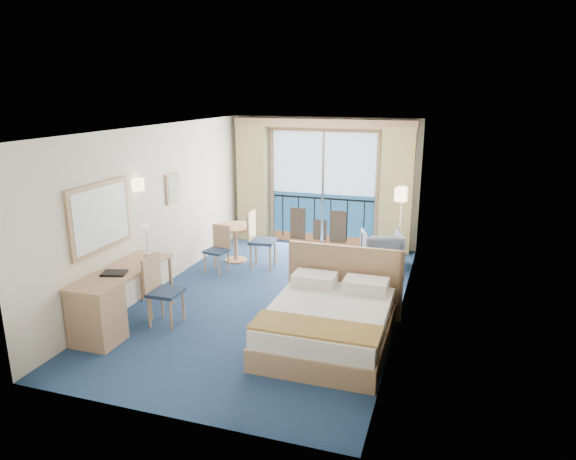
# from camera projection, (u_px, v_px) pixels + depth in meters

# --- Properties ---
(floor) EXTENTS (6.50, 6.50, 0.00)m
(floor) POSITION_uv_depth(u_px,v_px,m) (273.00, 298.00, 8.25)
(floor) COLOR navy
(floor) RESTS_ON ground
(room_walls) EXTENTS (4.04, 6.54, 2.72)m
(room_walls) POSITION_uv_depth(u_px,v_px,m) (272.00, 190.00, 7.78)
(room_walls) COLOR beige
(room_walls) RESTS_ON ground
(balcony_door) EXTENTS (2.36, 0.03, 2.52)m
(balcony_door) POSITION_uv_depth(u_px,v_px,m) (323.00, 192.00, 10.90)
(balcony_door) COLOR navy
(balcony_door) RESTS_ON room_walls
(curtain_left) EXTENTS (0.65, 0.22, 2.55)m
(curtain_left) POSITION_uv_depth(u_px,v_px,m) (252.00, 183.00, 11.19)
(curtain_left) COLOR tan
(curtain_left) RESTS_ON room_walls
(curtain_right) EXTENTS (0.65, 0.22, 2.55)m
(curtain_right) POSITION_uv_depth(u_px,v_px,m) (396.00, 191.00, 10.27)
(curtain_right) COLOR tan
(curtain_right) RESTS_ON room_walls
(pelmet) EXTENTS (3.80, 0.25, 0.18)m
(pelmet) POSITION_uv_depth(u_px,v_px,m) (323.00, 123.00, 10.41)
(pelmet) COLOR #A67A5A
(pelmet) RESTS_ON room_walls
(mirror) EXTENTS (0.05, 1.25, 0.95)m
(mirror) POSITION_uv_depth(u_px,v_px,m) (100.00, 217.00, 7.05)
(mirror) COLOR #A67A5A
(mirror) RESTS_ON room_walls
(wall_print) EXTENTS (0.04, 0.42, 0.52)m
(wall_print) POSITION_uv_depth(u_px,v_px,m) (173.00, 188.00, 8.82)
(wall_print) COLOR #A67A5A
(wall_print) RESTS_ON room_walls
(sconce_left) EXTENTS (0.18, 0.18, 0.18)m
(sconce_left) POSITION_uv_depth(u_px,v_px,m) (138.00, 185.00, 7.78)
(sconce_left) COLOR #FFE2B2
(sconce_left) RESTS_ON room_walls
(sconce_right) EXTENTS (0.18, 0.18, 0.18)m
(sconce_right) POSITION_uv_depth(u_px,v_px,m) (401.00, 195.00, 7.05)
(sconce_right) COLOR #FFE2B2
(sconce_right) RESTS_ON room_walls
(bed) EXTENTS (1.70, 2.02, 1.07)m
(bed) POSITION_uv_depth(u_px,v_px,m) (329.00, 322.00, 6.74)
(bed) COLOR #A67A5A
(bed) RESTS_ON ground
(nightstand) EXTENTS (0.44, 0.42, 0.58)m
(nightstand) POSITION_uv_depth(u_px,v_px,m) (384.00, 295.00, 7.64)
(nightstand) COLOR tan
(nightstand) RESTS_ON ground
(phone) EXTENTS (0.21, 0.18, 0.08)m
(phone) POSITION_uv_depth(u_px,v_px,m) (382.00, 275.00, 7.53)
(phone) COLOR silver
(phone) RESTS_ON nightstand
(armchair) EXTENTS (0.91, 0.93, 0.67)m
(armchair) POSITION_uv_depth(u_px,v_px,m) (382.00, 249.00, 9.69)
(armchair) COLOR #3F444D
(armchair) RESTS_ON ground
(floor_lamp) EXTENTS (0.20, 0.20, 1.48)m
(floor_lamp) POSITION_uv_depth(u_px,v_px,m) (402.00, 205.00, 9.77)
(floor_lamp) COLOR silver
(floor_lamp) RESTS_ON ground
(desk) EXTENTS (0.60, 1.75, 0.82)m
(desk) POSITION_uv_depth(u_px,v_px,m) (103.00, 307.00, 6.81)
(desk) COLOR #A67A5A
(desk) RESTS_ON ground
(desk_chair) EXTENTS (0.44, 0.43, 1.00)m
(desk_chair) POSITION_uv_depth(u_px,v_px,m) (159.00, 286.00, 7.24)
(desk_chair) COLOR #1E2E48
(desk_chair) RESTS_ON ground
(folder) EXTENTS (0.37, 0.32, 0.03)m
(folder) POSITION_uv_depth(u_px,v_px,m) (114.00, 273.00, 6.97)
(folder) COLOR black
(folder) RESTS_ON desk
(desk_lamp) EXTENTS (0.12, 0.12, 0.46)m
(desk_lamp) POSITION_uv_depth(u_px,v_px,m) (146.00, 233.00, 7.66)
(desk_lamp) COLOR silver
(desk_lamp) RESTS_ON desk
(round_table) EXTENTS (0.79, 0.79, 0.71)m
(round_table) POSITION_uv_depth(u_px,v_px,m) (235.00, 234.00, 9.92)
(round_table) COLOR #A67A5A
(round_table) RESTS_ON ground
(table_chair_a) EXTENTS (0.52, 0.51, 1.07)m
(table_chair_a) POSITION_uv_depth(u_px,v_px,m) (258.00, 236.00, 9.55)
(table_chair_a) COLOR #1E2E48
(table_chair_a) RESTS_ON ground
(table_chair_b) EXTENTS (0.43, 0.44, 0.87)m
(table_chair_b) POSITION_uv_depth(u_px,v_px,m) (219.00, 246.00, 9.34)
(table_chair_b) COLOR #1E2E48
(table_chair_b) RESTS_ON ground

